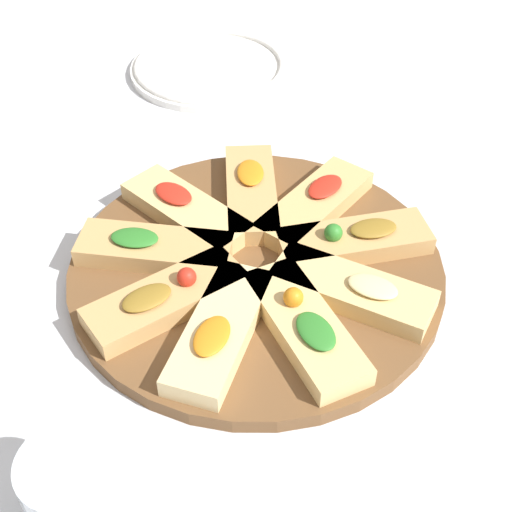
% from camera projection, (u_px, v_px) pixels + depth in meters
% --- Properties ---
extents(ground_plane, '(3.00, 3.00, 0.00)m').
position_uv_depth(ground_plane, '(256.00, 274.00, 0.75)').
color(ground_plane, silver).
extents(serving_board, '(0.39, 0.39, 0.02)m').
position_uv_depth(serving_board, '(256.00, 269.00, 0.74)').
color(serving_board, brown).
rests_on(serving_board, ground_plane).
extents(focaccia_slice_0, '(0.13, 0.16, 0.04)m').
position_uv_depth(focaccia_slice_0, '(305.00, 325.00, 0.66)').
color(focaccia_slice_0, '#DBB775').
rests_on(focaccia_slice_0, serving_board).
extents(focaccia_slice_1, '(0.17, 0.11, 0.03)m').
position_uv_depth(focaccia_slice_1, '(353.00, 290.00, 0.69)').
color(focaccia_slice_1, '#DBB775').
rests_on(focaccia_slice_1, serving_board).
extents(focaccia_slice_2, '(0.17, 0.10, 0.04)m').
position_uv_depth(focaccia_slice_2, '(354.00, 240.00, 0.74)').
color(focaccia_slice_2, tan).
rests_on(focaccia_slice_2, serving_board).
extents(focaccia_slice_3, '(0.13, 0.16, 0.03)m').
position_uv_depth(focaccia_slice_3, '(315.00, 204.00, 0.79)').
color(focaccia_slice_3, tan).
rests_on(focaccia_slice_3, serving_board).
extents(focaccia_slice_4, '(0.08, 0.17, 0.03)m').
position_uv_depth(focaccia_slice_4, '(251.00, 192.00, 0.80)').
color(focaccia_slice_4, tan).
rests_on(focaccia_slice_4, serving_board).
extents(focaccia_slice_5, '(0.16, 0.14, 0.03)m').
position_uv_depth(focaccia_slice_5, '(186.00, 210.00, 0.78)').
color(focaccia_slice_5, '#DBB775').
rests_on(focaccia_slice_5, serving_board).
extents(focaccia_slice_6, '(0.16, 0.06, 0.03)m').
position_uv_depth(focaccia_slice_6, '(155.00, 245.00, 0.74)').
color(focaccia_slice_6, tan).
rests_on(focaccia_slice_6, serving_board).
extents(focaccia_slice_7, '(0.16, 0.15, 0.04)m').
position_uv_depth(focaccia_slice_7, '(166.00, 298.00, 0.68)').
color(focaccia_slice_7, tan).
rests_on(focaccia_slice_7, serving_board).
extents(focaccia_slice_8, '(0.09, 0.17, 0.03)m').
position_uv_depth(focaccia_slice_8, '(220.00, 330.00, 0.65)').
color(focaccia_slice_8, '#E5C689').
rests_on(focaccia_slice_8, serving_board).
extents(plate_left, '(0.23, 0.23, 0.02)m').
position_uv_depth(plate_left, '(209.00, 67.00, 1.05)').
color(plate_left, white).
rests_on(plate_left, ground_plane).
extents(water_glass, '(0.07, 0.07, 0.09)m').
position_uv_depth(water_glass, '(77.00, 495.00, 0.52)').
color(water_glass, silver).
rests_on(water_glass, ground_plane).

